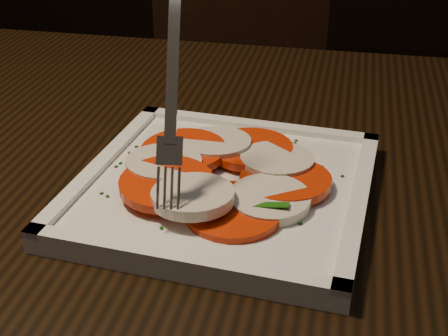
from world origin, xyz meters
The scene contains 5 objects.
table centered at (-0.06, 0.24, 0.65)m, with size 1.24×0.87×0.75m.
chair centered at (-0.21, 1.07, 0.53)m, with size 0.52×0.52×0.93m.
plate centered at (-0.13, 0.19, 0.76)m, with size 0.26×0.26×0.01m, color white.
caprese_salad centered at (-0.13, 0.19, 0.77)m, with size 0.22×0.19×0.03m.
fork centered at (-0.17, 0.17, 0.87)m, with size 0.04×0.10×0.17m, color white, non-canonical shape.
Camera 1 is at (-0.06, -0.30, 1.06)m, focal length 50.00 mm.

